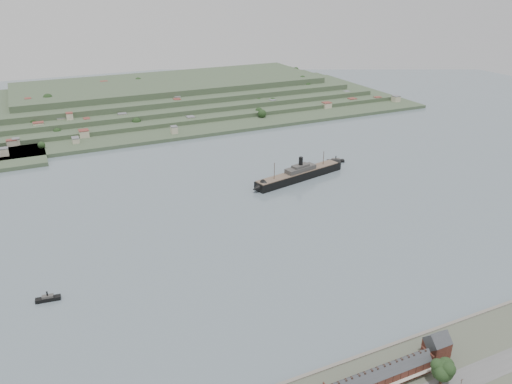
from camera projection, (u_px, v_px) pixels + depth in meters
name	position (u px, v px, depth m)	size (l,w,h in m)	color
ground	(248.00, 229.00, 371.84)	(1400.00, 1400.00, 0.00)	slate
terrace_row	(379.00, 377.00, 225.56)	(55.60, 9.80, 11.07)	#4D261B
gabled_building	(437.00, 345.00, 242.86)	(10.40, 10.18, 14.09)	#4D261B
far_peninsula	(153.00, 100.00, 704.68)	(760.00, 309.00, 30.00)	#31442D
steamship	(297.00, 175.00, 458.44)	(105.69, 34.40, 25.64)	black
tugboat	(48.00, 298.00, 289.25)	(14.30, 5.46, 6.27)	black
ferry_east	(336.00, 161.00, 504.21)	(17.79, 10.47, 6.45)	black
fig_tree	(444.00, 370.00, 224.69)	(12.29, 10.64, 13.71)	#442D1F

